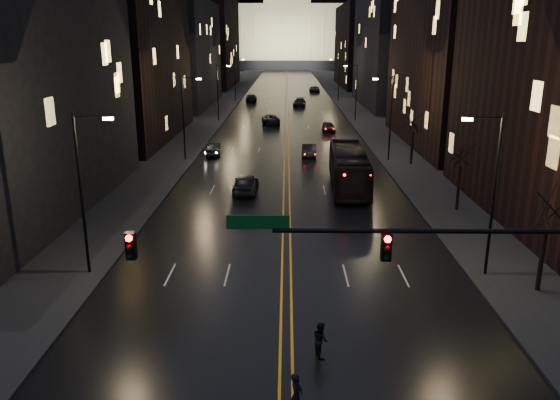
{
  "coord_description": "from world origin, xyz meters",
  "views": [
    {
      "loc": [
        -0.02,
        -17.93,
        12.57
      ],
      "look_at": [
        -0.4,
        13.65,
        3.3
      ],
      "focal_mm": 35.0,
      "sensor_mm": 36.0,
      "label": 1
    }
  ],
  "objects_px": {
    "receding_car_a": "(309,151)",
    "pedestrian_a": "(296,395)",
    "oncoming_car_b": "(213,149)",
    "oncoming_car_a": "(245,183)",
    "pedestrian_b": "(321,339)",
    "traffic_signal": "(454,260)",
    "bus": "(349,168)"
  },
  "relations": [
    {
      "from": "traffic_signal",
      "to": "bus",
      "type": "height_order",
      "value": "traffic_signal"
    },
    {
      "from": "bus",
      "to": "pedestrian_b",
      "type": "relative_size",
      "value": 8.19
    },
    {
      "from": "receding_car_a",
      "to": "traffic_signal",
      "type": "bearing_deg",
      "value": -82.68
    },
    {
      "from": "pedestrian_a",
      "to": "oncoming_car_a",
      "type": "bearing_deg",
      "value": 23.46
    },
    {
      "from": "receding_car_a",
      "to": "oncoming_car_a",
      "type": "bearing_deg",
      "value": -109.32
    },
    {
      "from": "traffic_signal",
      "to": "pedestrian_a",
      "type": "bearing_deg",
      "value": -161.66
    },
    {
      "from": "oncoming_car_a",
      "to": "pedestrian_b",
      "type": "relative_size",
      "value": 3.16
    },
    {
      "from": "receding_car_a",
      "to": "pedestrian_a",
      "type": "distance_m",
      "value": 43.88
    },
    {
      "from": "receding_car_a",
      "to": "pedestrian_a",
      "type": "height_order",
      "value": "pedestrian_a"
    },
    {
      "from": "oncoming_car_a",
      "to": "pedestrian_a",
      "type": "xyz_separation_m",
      "value": [
        3.87,
        -28.94,
        0.01
      ]
    },
    {
      "from": "bus",
      "to": "traffic_signal",
      "type": "bearing_deg",
      "value": -86.76
    },
    {
      "from": "oncoming_car_b",
      "to": "receding_car_a",
      "type": "xyz_separation_m",
      "value": [
        10.81,
        -0.91,
        -0.01
      ]
    },
    {
      "from": "receding_car_a",
      "to": "pedestrian_a",
      "type": "xyz_separation_m",
      "value": [
        -2.15,
        -43.82,
        0.1
      ]
    },
    {
      "from": "pedestrian_a",
      "to": "traffic_signal",
      "type": "bearing_deg",
      "value": -55.81
    },
    {
      "from": "traffic_signal",
      "to": "pedestrian_b",
      "type": "xyz_separation_m",
      "value": [
        -4.49,
        1.95,
        -4.33
      ]
    },
    {
      "from": "traffic_signal",
      "to": "bus",
      "type": "bearing_deg",
      "value": 90.88
    },
    {
      "from": "pedestrian_a",
      "to": "receding_car_a",
      "type": "bearing_deg",
      "value": 13.04
    },
    {
      "from": "bus",
      "to": "pedestrian_a",
      "type": "bearing_deg",
      "value": -97.06
    },
    {
      "from": "oncoming_car_a",
      "to": "receding_car_a",
      "type": "distance_m",
      "value": 16.05
    },
    {
      "from": "oncoming_car_b",
      "to": "pedestrian_a",
      "type": "bearing_deg",
      "value": 95.38
    },
    {
      "from": "oncoming_car_b",
      "to": "pedestrian_b",
      "type": "bearing_deg",
      "value": 97.77
    },
    {
      "from": "oncoming_car_a",
      "to": "receding_car_a",
      "type": "xyz_separation_m",
      "value": [
        6.01,
        14.88,
        -0.09
      ]
    },
    {
      "from": "oncoming_car_b",
      "to": "pedestrian_b",
      "type": "height_order",
      "value": "pedestrian_b"
    },
    {
      "from": "pedestrian_a",
      "to": "pedestrian_b",
      "type": "height_order",
      "value": "pedestrian_a"
    },
    {
      "from": "oncoming_car_a",
      "to": "pedestrian_a",
      "type": "height_order",
      "value": "pedestrian_a"
    },
    {
      "from": "oncoming_car_a",
      "to": "traffic_signal",
      "type": "bearing_deg",
      "value": 111.67
    },
    {
      "from": "receding_car_a",
      "to": "oncoming_car_b",
      "type": "bearing_deg",
      "value": 177.88
    },
    {
      "from": "traffic_signal",
      "to": "pedestrian_b",
      "type": "bearing_deg",
      "value": 156.58
    },
    {
      "from": "pedestrian_b",
      "to": "pedestrian_a",
      "type": "bearing_deg",
      "value": 147.29
    },
    {
      "from": "oncoming_car_a",
      "to": "oncoming_car_b",
      "type": "bearing_deg",
      "value": -70.62
    },
    {
      "from": "receding_car_a",
      "to": "pedestrian_a",
      "type": "relative_size",
      "value": 2.68
    },
    {
      "from": "pedestrian_b",
      "to": "oncoming_car_b",
      "type": "bearing_deg",
      "value": -3.72
    }
  ]
}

